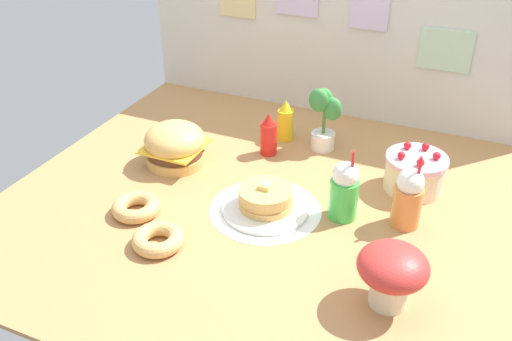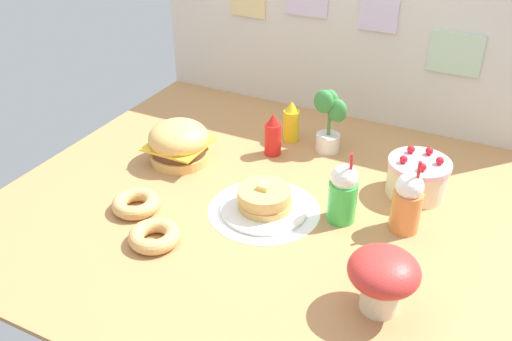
% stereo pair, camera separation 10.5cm
% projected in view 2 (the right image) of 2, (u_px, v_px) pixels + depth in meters
% --- Properties ---
extents(ground_plane, '(2.08, 1.93, 0.02)m').
position_uv_depth(ground_plane, '(258.00, 202.00, 2.37)').
color(ground_plane, '#B27F4C').
extents(back_wall, '(2.08, 0.04, 0.84)m').
position_uv_depth(back_wall, '(342.00, 37.00, 2.88)').
color(back_wall, beige).
rests_on(back_wall, ground_plane).
extents(doily_mat, '(0.46, 0.46, 0.00)m').
position_uv_depth(doily_mat, '(264.00, 210.00, 2.30)').
color(doily_mat, white).
rests_on(doily_mat, ground_plane).
extents(burger, '(0.28, 0.28, 0.20)m').
position_uv_depth(burger, '(179.00, 143.00, 2.60)').
color(burger, '#DBA859').
rests_on(burger, ground_plane).
extents(pancake_stack, '(0.36, 0.36, 0.13)m').
position_uv_depth(pancake_stack, '(264.00, 201.00, 2.28)').
color(pancake_stack, white).
rests_on(pancake_stack, doily_mat).
extents(layer_cake, '(0.26, 0.26, 0.19)m').
position_uv_depth(layer_cake, '(418.00, 177.00, 2.37)').
color(layer_cake, beige).
rests_on(layer_cake, ground_plane).
extents(ketchup_bottle, '(0.08, 0.08, 0.21)m').
position_uv_depth(ketchup_bottle, '(273.00, 136.00, 2.66)').
color(ketchup_bottle, red).
rests_on(ketchup_bottle, ground_plane).
extents(mustard_bottle, '(0.08, 0.08, 0.21)m').
position_uv_depth(mustard_bottle, '(291.00, 122.00, 2.78)').
color(mustard_bottle, yellow).
rests_on(mustard_bottle, ground_plane).
extents(cream_soda_cup, '(0.12, 0.12, 0.32)m').
position_uv_depth(cream_soda_cup, '(343.00, 193.00, 2.19)').
color(cream_soda_cup, green).
rests_on(cream_soda_cup, ground_plane).
extents(orange_float_cup, '(0.12, 0.12, 0.32)m').
position_uv_depth(orange_float_cup, '(407.00, 203.00, 2.14)').
color(orange_float_cup, orange).
rests_on(orange_float_cup, ground_plane).
extents(donut_pink_glaze, '(0.20, 0.20, 0.06)m').
position_uv_depth(donut_pink_glaze, '(136.00, 203.00, 2.30)').
color(donut_pink_glaze, tan).
rests_on(donut_pink_glaze, ground_plane).
extents(donut_chocolate, '(0.20, 0.20, 0.06)m').
position_uv_depth(donut_chocolate, '(154.00, 236.00, 2.11)').
color(donut_chocolate, tan).
rests_on(donut_chocolate, ground_plane).
extents(potted_plant, '(0.15, 0.12, 0.32)m').
position_uv_depth(potted_plant, '(329.00, 118.00, 2.65)').
color(potted_plant, white).
rests_on(potted_plant, ground_plane).
extents(mushroom_stool, '(0.23, 0.23, 0.22)m').
position_uv_depth(mushroom_stool, '(383.00, 276.00, 1.77)').
color(mushroom_stool, beige).
rests_on(mushroom_stool, ground_plane).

